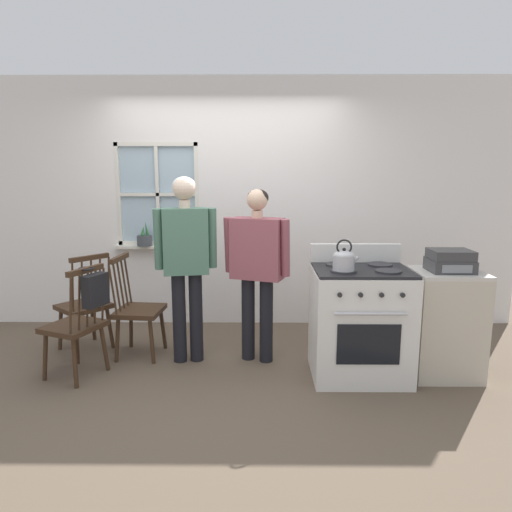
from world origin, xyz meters
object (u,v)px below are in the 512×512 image
(chair_center_cluster, at_px, (137,311))
(handbag, at_px, (95,289))
(chair_by_window, at_px, (76,327))
(stove, at_px, (360,321))
(person_elderly_left, at_px, (186,252))
(kettle, at_px, (344,260))
(side_counter, at_px, (444,323))
(potted_plant, at_px, (145,239))
(chair_near_wall, at_px, (85,306))
(person_teen_center, at_px, (257,260))
(stereo, at_px, (450,261))

(chair_center_cluster, xyz_separation_m, handbag, (-0.18, -0.54, 0.34))
(chair_by_window, relative_size, stove, 0.88)
(stove, bearing_deg, person_elderly_left, 169.21)
(handbag, bearing_deg, stove, 3.50)
(chair_by_window, distance_m, kettle, 2.27)
(chair_by_window, distance_m, handbag, 0.42)
(side_counter, bearing_deg, potted_plant, 155.84)
(stove, distance_m, side_counter, 0.72)
(chair_by_window, xyz_separation_m, kettle, (2.20, -0.09, 0.59))
(chair_center_cluster, distance_m, stove, 2.02)
(side_counter, bearing_deg, person_elderly_left, 173.32)
(chair_near_wall, distance_m, potted_plant, 1.02)
(side_counter, bearing_deg, stove, -177.97)
(stove, bearing_deg, chair_by_window, -179.00)
(stove, height_order, side_counter, stove)
(chair_near_wall, bearing_deg, handbag, 68.86)
(chair_by_window, relative_size, chair_near_wall, 1.00)
(chair_near_wall, height_order, person_elderly_left, person_elderly_left)
(person_teen_center, bearing_deg, kettle, -13.10)
(chair_center_cluster, bearing_deg, person_teen_center, -90.21)
(person_elderly_left, height_order, potted_plant, person_elderly_left)
(chair_by_window, relative_size, person_teen_center, 0.61)
(kettle, relative_size, handbag, 0.80)
(chair_center_cluster, relative_size, person_teen_center, 0.61)
(chair_by_window, distance_m, side_counter, 3.09)
(person_teen_center, bearing_deg, person_elderly_left, -158.61)
(stove, distance_m, potted_plant, 2.52)
(chair_center_cluster, relative_size, kettle, 3.85)
(person_elderly_left, relative_size, kettle, 6.73)
(chair_by_window, xyz_separation_m, handbag, (0.22, -0.09, 0.34))
(chair_by_window, relative_size, chair_center_cluster, 1.00)
(kettle, relative_size, potted_plant, 0.91)
(chair_near_wall, distance_m, side_counter, 3.27)
(chair_near_wall, relative_size, handbag, 3.09)
(stove, height_order, potted_plant, potted_plant)
(chair_near_wall, xyz_separation_m, person_teen_center, (1.65, -0.23, 0.50))
(potted_plant, distance_m, handbag, 1.44)
(person_teen_center, bearing_deg, chair_near_wall, -168.51)
(stove, distance_m, kettle, 0.59)
(chair_near_wall, height_order, side_counter, chair_near_wall)
(chair_near_wall, bearing_deg, person_teen_center, 122.75)
(chair_by_window, xyz_separation_m, side_counter, (3.09, 0.07, 0.02))
(kettle, height_order, side_counter, kettle)
(person_teen_center, relative_size, handbag, 5.07)
(chair_near_wall, bearing_deg, chair_by_window, 54.44)
(chair_center_cluster, distance_m, stereo, 2.78)
(stereo, bearing_deg, stove, -179.63)
(person_teen_center, height_order, kettle, person_teen_center)
(person_teen_center, bearing_deg, potted_plant, 161.06)
(chair_near_wall, relative_size, side_counter, 1.06)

